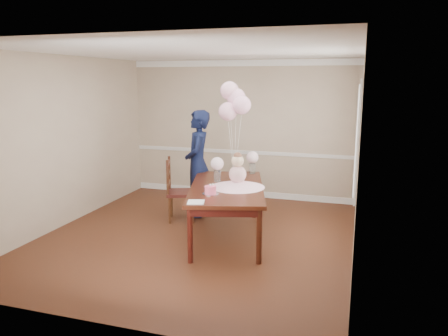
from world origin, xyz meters
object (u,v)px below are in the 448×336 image
dining_table_top (227,188)px  birthday_cake (210,190)px  woman (198,164)px  dining_chair_seat (181,193)px

dining_table_top → birthday_cake: (-0.08, -0.51, 0.09)m
birthday_cake → woman: size_ratio=0.09×
dining_chair_seat → woman: (0.17, 0.35, 0.44)m
dining_table_top → woman: (-0.79, 0.90, 0.15)m
woman → dining_table_top: bearing=25.5°
birthday_cake → dining_chair_seat: birthday_cake is taller
dining_table_top → birthday_cake: bearing=-114.0°
dining_chair_seat → dining_table_top: bearing=-49.7°
dining_table_top → dining_chair_seat: 1.15m
woman → dining_chair_seat: bearing=-41.3°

